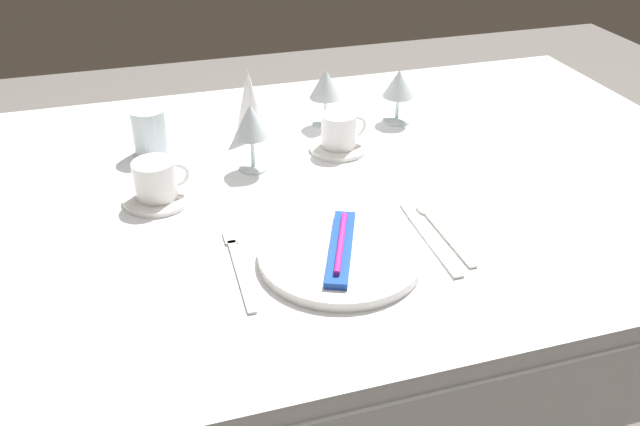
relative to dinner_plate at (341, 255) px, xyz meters
The scene contains 15 objects.
dining_table 0.28m from the dinner_plate, 85.05° to the left, with size 1.80×1.11×0.74m.
dinner_plate is the anchor object (origin of this frame).
toothbrush_package 0.02m from the dinner_plate, ahead, with size 0.11×0.21×0.02m.
fork_outer 0.17m from the dinner_plate, 169.99° to the left, with size 0.02×0.23×0.00m.
dinner_knife 0.17m from the dinner_plate, ahead, with size 0.02×0.24×0.00m.
spoon_soup 0.20m from the dinner_plate, 12.57° to the left, with size 0.03×0.21×0.01m.
saucer_left 0.41m from the dinner_plate, 72.54° to the left, with size 0.13×0.13×0.01m, color white.
coffee_cup_left 0.41m from the dinner_plate, 72.29° to the left, with size 0.10×0.08×0.07m.
saucer_right 0.39m from the dinner_plate, 134.13° to the left, with size 0.13×0.13×0.01m, color white.
coffee_cup_right 0.39m from the dinner_plate, 133.94° to the left, with size 0.10×0.08×0.07m.
wine_glass_centre 0.38m from the dinner_plate, 101.49° to the left, with size 0.07×0.07×0.14m.
wine_glass_left 0.55m from the dinner_plate, 75.68° to the left, with size 0.07×0.07×0.14m.
wine_glass_right 0.59m from the dinner_plate, 58.70° to the left, with size 0.07×0.07×0.13m.
drink_tumbler 0.56m from the dinner_plate, 118.48° to the left, with size 0.08×0.08×0.10m.
napkin_folded 0.53m from the dinner_plate, 94.82° to the left, with size 0.07×0.07×0.16m, color white.
Camera 1 is at (-0.31, -1.12, 1.39)m, focal length 37.35 mm.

